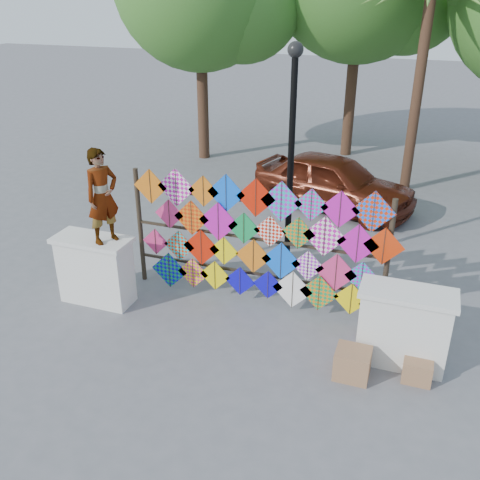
% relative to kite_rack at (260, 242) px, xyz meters
% --- Properties ---
extents(ground, '(80.00, 80.00, 0.00)m').
position_rel_kite_rack_xyz_m(ground, '(-0.13, -0.72, -1.24)').
color(ground, slate).
rests_on(ground, ground).
extents(parapet_left, '(1.40, 0.65, 1.28)m').
position_rel_kite_rack_xyz_m(parapet_left, '(-2.83, -0.92, -0.59)').
color(parapet_left, white).
rests_on(parapet_left, ground).
extents(parapet_right, '(1.40, 0.65, 1.28)m').
position_rel_kite_rack_xyz_m(parapet_right, '(2.57, -0.92, -0.59)').
color(parapet_right, white).
rests_on(parapet_right, ground).
extents(kite_rack, '(4.98, 0.24, 2.42)m').
position_rel_kite_rack_xyz_m(kite_rack, '(0.00, 0.00, 0.00)').
color(kite_rack, '#2D2319').
rests_on(kite_rack, ground).
extents(palm_tree, '(3.62, 3.62, 5.83)m').
position_rel_kite_rack_xyz_m(palm_tree, '(2.07, 7.28, 3.72)').
color(palm_tree, '#4A2F1F').
rests_on(palm_tree, ground).
extents(vendor_woman, '(0.61, 0.71, 1.65)m').
position_rel_kite_rack_xyz_m(vendor_woman, '(-2.50, -0.92, 0.87)').
color(vendor_woman, '#99999E').
rests_on(vendor_woman, parapet_left).
extents(sedan, '(4.51, 2.77, 1.43)m').
position_rel_kite_rack_xyz_m(sedan, '(0.38, 5.09, -0.52)').
color(sedan, '#511B0E').
rests_on(sedan, ground).
extents(lamppost, '(0.28, 0.28, 4.46)m').
position_rel_kite_rack_xyz_m(lamppost, '(0.17, 1.28, 1.46)').
color(lamppost, black).
rests_on(lamppost, ground).
extents(cardboard_box_near, '(0.51, 0.46, 0.46)m').
position_rel_kite_rack_xyz_m(cardboard_box_near, '(1.94, -1.50, -1.01)').
color(cardboard_box_near, '#956748').
rests_on(cardboard_box_near, ground).
extents(cardboard_box_far, '(0.42, 0.39, 0.35)m').
position_rel_kite_rack_xyz_m(cardboard_box_far, '(2.86, -1.25, -1.06)').
color(cardboard_box_far, '#956748').
rests_on(cardboard_box_far, ground).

